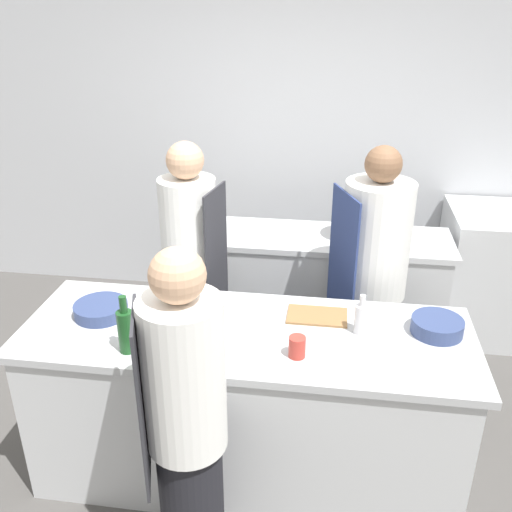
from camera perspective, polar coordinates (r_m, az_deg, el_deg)
The scene contains 17 objects.
ground_plane at distance 3.43m, azimuth -0.89°, elevation -20.32°, with size 16.00×16.00×0.00m, color #4C4947.
wall_back at distance 4.65m, azimuth 3.20°, elevation 12.02°, with size 8.00×0.06×2.80m.
prep_counter at distance 3.13m, azimuth -0.95°, elevation -14.46°, with size 2.26×0.78×0.90m.
pass_counter at distance 4.16m, azimuth 5.94°, elevation -3.69°, with size 1.83×0.56×0.90m.
oven_range at distance 4.72m, azimuth 23.69°, elevation -1.68°, with size 0.92×0.74×0.98m.
chef_at_prep_near at distance 2.45m, azimuth -6.97°, elevation -16.73°, with size 0.38×0.37×1.63m.
chef_at_stove at distance 3.54m, azimuth -6.45°, elevation -1.93°, with size 0.37×0.36×1.68m.
chef_at_pass_far at distance 3.51m, azimuth 11.46°, elevation -2.76°, with size 0.46×0.45×1.68m.
bottle_olive_oil at distance 2.85m, azimuth 10.47°, elevation -6.13°, with size 0.07×0.07×0.21m.
bottle_vinegar at distance 2.72m, azimuth -12.88°, elevation -7.20°, with size 0.08×0.08×0.29m.
bottle_wine at distance 2.82m, azimuth -8.91°, elevation -6.29°, with size 0.07×0.07×0.21m.
bottle_cooking_oil at distance 3.03m, azimuth -6.77°, elevation -3.73°, with size 0.06×0.06×0.23m.
bowl_mixing_large at distance 2.96m, azimuth 17.66°, elevation -6.70°, with size 0.25×0.25×0.08m.
bowl_prep_small at distance 3.08m, azimuth -15.24°, elevation -5.18°, with size 0.28×0.28×0.07m.
cup at distance 2.66m, azimuth 4.13°, elevation -9.05°, with size 0.08×0.08×0.10m.
cutting_board at distance 2.99m, azimuth 6.13°, elevation -5.97°, with size 0.31×0.19×0.01m.
stockpot at distance 3.93m, azimuth 9.86°, elevation 3.21°, with size 0.31×0.31×0.21m.
Camera 1 is at (0.39, -2.38, 2.44)m, focal length 40.00 mm.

